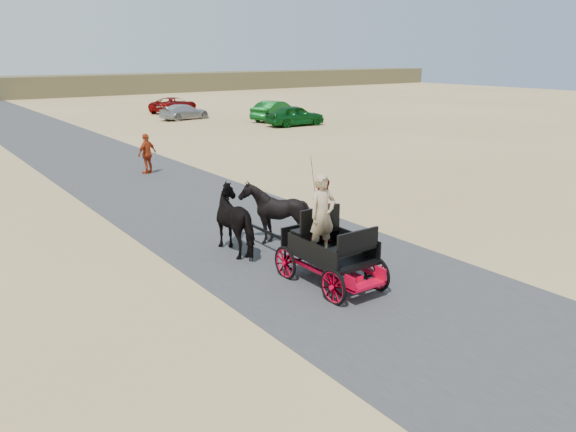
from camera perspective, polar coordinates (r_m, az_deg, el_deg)
ground at (r=13.56m, az=4.28°, el=-5.37°), size 140.00×140.00×0.00m
road at (r=13.56m, az=4.28°, el=-5.35°), size 6.00×140.00×0.01m
carriage at (r=12.61m, az=4.26°, el=-5.32°), size 1.30×2.40×0.72m
horse_left at (r=14.47m, az=-5.01°, el=-0.43°), size 0.91×2.01×1.70m
horse_right at (r=15.04m, az=-1.41°, el=0.27°), size 1.37×1.54×1.70m
driver_man at (r=12.12m, az=3.51°, el=0.09°), size 0.66×0.43×1.80m
passenger_woman at (r=12.86m, az=3.69°, el=0.52°), size 0.77×0.60×1.58m
pedestrian at (r=24.75m, az=-14.12°, el=6.16°), size 1.09×0.81×1.73m
car_a at (r=40.31m, az=0.71°, el=10.18°), size 4.38×1.97×1.46m
car_b at (r=43.48m, az=-1.27°, el=10.64°), size 4.80×3.11×1.49m
car_c at (r=45.00m, az=-10.47°, el=10.36°), size 4.23×2.21×1.17m
car_d at (r=50.54m, az=-11.53°, el=11.01°), size 5.21×4.22×1.32m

